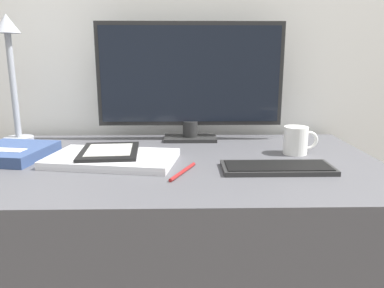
# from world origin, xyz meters

# --- Properties ---
(wall_back) EXTENTS (3.60, 0.05, 2.40)m
(wall_back) POSITION_xyz_m (0.00, 0.58, 1.20)
(wall_back) COLOR silver
(wall_back) RESTS_ON ground_plane
(desk) EXTENTS (1.19, 0.68, 0.73)m
(desk) POSITION_xyz_m (0.00, 0.17, 0.36)
(desk) COLOR #4C4C51
(desk) RESTS_ON ground_plane
(monitor) EXTENTS (0.62, 0.11, 0.39)m
(monitor) POSITION_xyz_m (0.07, 0.44, 0.94)
(monitor) COLOR #262626
(monitor) RESTS_ON desk
(keyboard) EXTENTS (0.28, 0.12, 0.01)m
(keyboard) POSITION_xyz_m (0.29, 0.07, 0.74)
(keyboard) COLOR #282828
(keyboard) RESTS_ON desk
(laptop) EXTENTS (0.37, 0.25, 0.02)m
(laptop) POSITION_xyz_m (-0.15, 0.16, 0.74)
(laptop) COLOR silver
(laptop) RESTS_ON desk
(ereader) EXTENTS (0.17, 0.21, 0.01)m
(ereader) POSITION_xyz_m (-0.16, 0.18, 0.75)
(ereader) COLOR black
(ereader) RESTS_ON laptop
(desk_lamp) EXTENTS (0.09, 0.09, 0.41)m
(desk_lamp) POSITION_xyz_m (-0.50, 0.40, 0.98)
(desk_lamp) COLOR #999EA8
(desk_lamp) RESTS_ON desk
(notebook) EXTENTS (0.23, 0.24, 0.03)m
(notebook) POSITION_xyz_m (-0.44, 0.21, 0.74)
(notebook) COLOR #334775
(notebook) RESTS_ON desk
(coffee_mug) EXTENTS (0.10, 0.07, 0.08)m
(coffee_mug) POSITION_xyz_m (0.38, 0.24, 0.77)
(coffee_mug) COLOR white
(coffee_mug) RESTS_ON desk
(pen) EXTENTS (0.07, 0.14, 0.01)m
(pen) POSITION_xyz_m (0.04, 0.05, 0.73)
(pen) COLOR maroon
(pen) RESTS_ON desk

